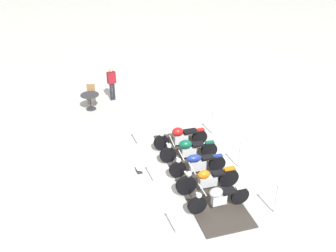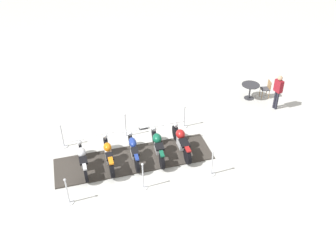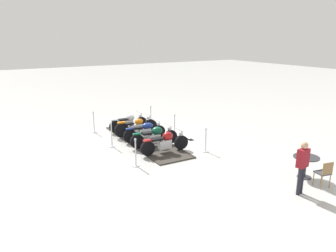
% 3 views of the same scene
% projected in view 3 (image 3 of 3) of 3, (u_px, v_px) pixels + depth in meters
% --- Properties ---
extents(ground_plane, '(80.00, 80.00, 0.00)m').
position_uv_depth(ground_plane, '(145.00, 141.00, 15.20)').
color(ground_plane, silver).
extents(display_platform, '(1.77, 6.04, 0.05)m').
position_uv_depth(display_platform, '(145.00, 141.00, 15.19)').
color(display_platform, '#38332D').
rests_on(display_platform, ground_plane).
extents(motorcycle_maroon, '(2.19, 0.76, 0.90)m').
position_uv_depth(motorcycle_maroon, '(165.00, 142.00, 13.48)').
color(motorcycle_maroon, black).
rests_on(motorcycle_maroon, display_platform).
extents(motorcycle_forest, '(2.22, 0.79, 0.91)m').
position_uv_depth(motorcycle_forest, '(155.00, 136.00, 14.28)').
color(motorcycle_forest, black).
rests_on(motorcycle_forest, display_platform).
extents(motorcycle_navy, '(2.08, 0.66, 0.90)m').
position_uv_depth(motorcycle_navy, '(145.00, 131.00, 15.09)').
color(motorcycle_navy, black).
rests_on(motorcycle_navy, display_platform).
extents(motorcycle_copper, '(2.20, 0.68, 1.01)m').
position_uv_depth(motorcycle_copper, '(137.00, 126.00, 15.88)').
color(motorcycle_copper, black).
rests_on(motorcycle_copper, display_platform).
extents(motorcycle_chrome, '(2.07, 0.61, 0.90)m').
position_uv_depth(motorcycle_chrome, '(129.00, 122.00, 16.69)').
color(motorcycle_chrome, black).
rests_on(motorcycle_chrome, display_platform).
extents(stanchion_right_mid, '(0.31, 0.31, 1.11)m').
position_uv_depth(stanchion_right_mid, '(175.00, 129.00, 15.86)').
color(stanchion_right_mid, silver).
rests_on(stanchion_right_mid, ground_plane).
extents(stanchion_right_front, '(0.29, 0.29, 1.03)m').
position_uv_depth(stanchion_right_front, '(206.00, 143.00, 13.72)').
color(stanchion_right_front, silver).
rests_on(stanchion_right_front, ground_plane).
extents(stanchion_left_front, '(0.30, 0.30, 1.09)m').
position_uv_depth(stanchion_left_front, '(136.00, 156.00, 12.19)').
color(stanchion_left_front, silver).
rests_on(stanchion_left_front, ground_plane).
extents(stanchion_left_mid, '(0.30, 0.30, 1.12)m').
position_uv_depth(stanchion_left_mid, '(112.00, 138.00, 14.33)').
color(stanchion_left_mid, silver).
rests_on(stanchion_left_mid, ground_plane).
extents(stanchion_left_rear, '(0.29, 0.29, 1.09)m').
position_uv_depth(stanchion_left_rear, '(94.00, 125.00, 16.48)').
color(stanchion_left_rear, silver).
rests_on(stanchion_left_rear, ground_plane).
extents(stanchion_right_rear, '(0.31, 0.31, 1.06)m').
position_uv_depth(stanchion_right_rear, '(151.00, 118.00, 18.01)').
color(stanchion_right_rear, silver).
rests_on(stanchion_right_rear, ground_plane).
extents(info_placard, '(0.22, 0.38, 0.17)m').
position_uv_depth(info_placard, '(190.00, 138.00, 15.44)').
color(info_placard, '#333338').
rests_on(info_placard, ground_plane).
extents(cafe_table, '(0.86, 0.86, 0.76)m').
position_uv_depth(cafe_table, '(306.00, 162.00, 11.15)').
color(cafe_table, '#2D2D33').
rests_on(cafe_table, ground_plane).
extents(cafe_chair_near_table, '(0.47, 0.47, 0.89)m').
position_uv_depth(cafe_chair_near_table, '(324.00, 172.00, 10.42)').
color(cafe_chair_near_table, olive).
rests_on(cafe_chair_near_table, ground_plane).
extents(bystander_person, '(0.43, 0.28, 1.69)m').
position_uv_depth(bystander_person, '(302.00, 163.00, 9.85)').
color(bystander_person, '#23232D').
rests_on(bystander_person, ground_plane).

